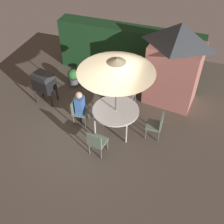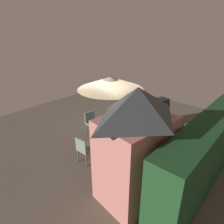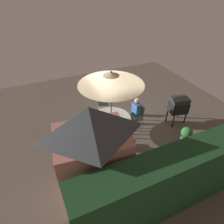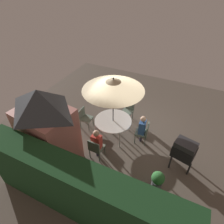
% 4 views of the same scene
% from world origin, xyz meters
% --- Properties ---
extents(ground_plane, '(11.00, 11.00, 0.00)m').
position_xyz_m(ground_plane, '(0.00, 0.00, 0.00)').
color(ground_plane, brown).
extents(hedge_backdrop, '(5.63, 0.73, 2.00)m').
position_xyz_m(hedge_backdrop, '(0.00, 3.50, 1.00)').
color(hedge_backdrop, '#193D1E').
rests_on(hedge_backdrop, ground).
extents(garden_shed, '(1.93, 1.56, 2.94)m').
position_xyz_m(garden_shed, '(1.94, 2.35, 1.50)').
color(garden_shed, '#B26B60').
rests_on(garden_shed, ground).
extents(patio_table, '(1.47, 1.47, 0.77)m').
position_xyz_m(patio_table, '(0.56, 0.31, 0.72)').
color(patio_table, white).
rests_on(patio_table, ground).
extents(patio_umbrella, '(2.21, 2.21, 2.66)m').
position_xyz_m(patio_umbrella, '(0.56, 0.31, 2.39)').
color(patio_umbrella, '#4C4C51').
rests_on(patio_umbrella, ground).
extents(bbq_grill, '(0.80, 0.65, 1.20)m').
position_xyz_m(bbq_grill, '(-2.23, 0.75, 0.85)').
color(bbq_grill, black).
rests_on(bbq_grill, ground).
extents(chair_near_shed, '(0.48, 0.48, 0.90)m').
position_xyz_m(chair_near_shed, '(0.60, 1.66, 0.52)').
color(chair_near_shed, slate).
rests_on(chair_near_shed, ground).
extents(chair_far_side, '(0.52, 0.51, 0.90)m').
position_xyz_m(chair_far_side, '(-0.69, 0.16, 0.52)').
color(chair_far_side, slate).
rests_on(chair_far_side, ground).
extents(chair_toward_hedge, '(0.52, 0.52, 0.90)m').
position_xyz_m(chair_toward_hedge, '(0.39, -0.91, 0.52)').
color(chair_toward_hedge, slate).
rests_on(chair_toward_hedge, ground).
extents(chair_toward_house, '(0.48, 0.48, 0.90)m').
position_xyz_m(chair_toward_house, '(1.88, 0.36, 0.52)').
color(chair_toward_house, slate).
rests_on(chair_toward_house, ground).
extents(potted_plant_by_shed, '(0.41, 0.41, 0.74)m').
position_xyz_m(potted_plant_by_shed, '(-1.70, 1.90, 0.41)').
color(potted_plant_by_shed, '#4C4C51').
rests_on(potted_plant_by_shed, ground).
extents(person_in_red, '(0.35, 0.25, 1.26)m').
position_xyz_m(person_in_red, '(0.60, 1.57, 0.78)').
color(person_in_red, '#CC3D33').
rests_on(person_in_red, ground).
extents(person_in_blue, '(0.28, 0.37, 1.26)m').
position_xyz_m(person_in_blue, '(-0.60, 0.17, 0.78)').
color(person_in_blue, '#3866B2').
rests_on(person_in_blue, ground).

